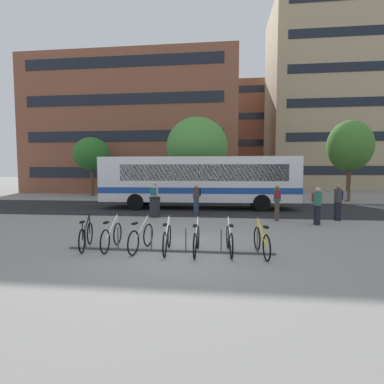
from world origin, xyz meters
The scene contains 23 objects.
ground centered at (0.00, 0.00, 0.00)m, with size 200.00×200.00×0.00m, color gray.
bus_lane_asphalt centered at (0.00, 9.59, 0.00)m, with size 80.00×7.20×0.01m, color #232326.
city_bus centered at (-0.39, 9.59, 1.78)m, with size 12.10×2.98×3.20m.
bike_rack centered at (-0.35, -0.25, 0.09)m, with size 6.07×0.09×0.70m.
parked_bicycle_black_0 centered at (-2.90, -0.15, 0.38)m, with size 0.59×1.69×0.99m.
parked_bicycle_white_1 centered at (-2.10, -0.14, 0.38)m, with size 0.52×1.72×0.99m.
parked_bicycle_silver_2 centered at (-1.18, -0.20, 0.38)m, with size 0.52×1.71×0.99m.
parked_bicycle_white_3 centered at (-0.39, -0.28, 0.38)m, with size 0.52×1.72×0.99m.
parked_bicycle_silver_4 centered at (0.47, -0.33, 0.38)m, with size 0.52×1.72×0.99m.
parked_bicycle_white_5 centered at (1.40, -0.22, 0.38)m, with size 0.52×1.72×0.99m.
parked_bicycle_yellow_6 centered at (2.28, -0.32, 0.38)m, with size 0.52×1.72×0.99m.
commuter_maroon_pack_0 centered at (3.75, 5.49, 1.03)m, with size 0.38×0.55×1.78m.
commuter_black_pack_1 centered at (-0.20, 6.79, 0.98)m, with size 0.44×0.58×1.69m.
commuter_red_pack_2 centered at (5.29, 4.62, 0.96)m, with size 0.35×0.53×1.66m.
commuter_teal_pack_3 centered at (-2.51, 7.00, 1.01)m, with size 0.38×0.55×1.75m.
commuter_grey_pack_4 centered at (6.65, 5.84, 0.99)m, with size 0.55×0.37×1.72m.
trash_bin centered at (-2.26, 5.93, 0.52)m, with size 0.55×0.55×1.03m.
street_tree_0 centered at (-0.94, 15.06, 4.30)m, with size 4.96×4.96×6.71m.
street_tree_1 centered at (10.81, 14.94, 4.26)m, with size 3.29×3.29×6.22m.
street_tree_2 centered at (-11.19, 17.75, 3.94)m, with size 3.38×3.38×5.53m.
building_left_wing centered at (-9.09, 26.91, 7.40)m, with size 23.41×13.32×14.79m.
building_right_wing centered at (17.62, 33.46, 12.15)m, with size 20.10×10.68×24.31m.
building_centre_block centered at (2.02, 45.79, 8.78)m, with size 18.68×10.88×17.55m.
Camera 1 is at (1.22, -8.28, 2.34)m, focal length 26.77 mm.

